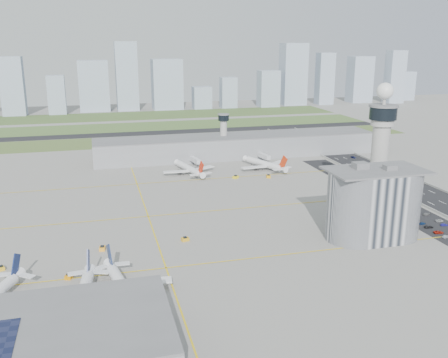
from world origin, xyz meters
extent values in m
plane|color=#99968E|center=(0.00, 0.00, 0.00)|extent=(1000.00, 1000.00, 0.00)
cube|color=#516B32|center=(-20.00, 225.00, 0.04)|extent=(480.00, 50.00, 0.08)
cube|color=#4B6E34|center=(-20.00, 300.00, 0.04)|extent=(480.00, 60.00, 0.08)
cube|color=#3C5528|center=(-20.00, 380.00, 0.04)|extent=(480.00, 70.00, 0.08)
cube|color=black|center=(-20.00, 262.00, 0.06)|extent=(480.00, 22.00, 0.10)
cube|color=#9E9E99|center=(101.00, 0.00, 0.60)|extent=(0.60, 500.00, 1.20)
cube|color=black|center=(90.00, -10.00, 0.04)|extent=(18.00, 260.00, 0.08)
cube|color=black|center=(88.00, -22.00, 0.05)|extent=(20.00, 44.00, 0.10)
cube|color=yellow|center=(-40.00, -30.00, 0.01)|extent=(260.00, 0.60, 0.01)
cube|color=yellow|center=(-40.00, 30.00, 0.01)|extent=(260.00, 0.60, 0.01)
cube|color=yellow|center=(-40.00, 90.00, 0.01)|extent=(260.00, 0.60, 0.01)
cube|color=yellow|center=(-40.00, 30.00, 0.01)|extent=(0.60, 260.00, 0.01)
cylinder|color=#ADAAA5|center=(72.00, 8.00, 24.00)|extent=(8.40, 8.40, 48.00)
cylinder|color=#ADAAA5|center=(72.00, 8.00, 46.00)|extent=(11.00, 11.00, 4.00)
cylinder|color=black|center=(72.00, 8.00, 50.00)|extent=(13.00, 13.00, 6.00)
cylinder|color=slate|center=(72.00, 8.00, 53.50)|extent=(14.00, 14.00, 1.00)
cylinder|color=#ADAAA5|center=(72.00, 8.00, 56.00)|extent=(1.60, 1.60, 5.00)
sphere|color=white|center=(72.00, 8.00, 60.50)|extent=(8.00, 8.00, 8.00)
cylinder|color=#ADAAA5|center=(30.00, 150.00, 14.00)|extent=(5.00, 5.00, 28.00)
cylinder|color=black|center=(30.00, 150.00, 29.00)|extent=(8.00, 8.00, 4.00)
cylinder|color=slate|center=(30.00, 150.00, 31.50)|extent=(8.60, 8.60, 0.80)
cube|color=#B2B2B7|center=(52.00, -22.00, 15.00)|extent=(18.00, 24.00, 30.00)
cylinder|color=#B2B2B7|center=(43.00, -22.00, 15.00)|extent=(24.00, 24.00, 30.00)
cylinder|color=#B2B2B7|center=(61.00, -22.00, 15.00)|extent=(24.00, 24.00, 30.00)
cube|color=slate|center=(52.00, -22.00, 30.40)|extent=(42.00, 24.00, 0.80)
cube|color=slate|center=(46.00, -19.00, 32.00)|extent=(6.00, 5.00, 3.00)
cube|color=slate|center=(57.00, -24.00, 31.70)|extent=(5.00, 4.00, 2.40)
cube|color=gray|center=(40.00, 148.00, 7.50)|extent=(210.00, 32.00, 15.00)
cube|color=slate|center=(40.00, 148.00, 15.40)|extent=(210.00, 32.00, 0.80)
cube|color=gray|center=(-88.00, -82.00, 6.00)|extent=(84.00, 42.00, 12.00)
cube|color=slate|center=(-88.00, -82.00, 12.40)|extent=(84.00, 42.00, 0.80)
imported|color=gray|center=(83.43, -31.29, 0.61)|extent=(3.87, 1.85, 1.22)
imported|color=#B02011|center=(83.63, -25.95, 0.62)|extent=(4.62, 2.38, 1.24)
imported|color=black|center=(83.66, -19.02, 0.61)|extent=(4.31, 1.97, 1.22)
imported|color=navy|center=(83.73, -14.20, 0.57)|extent=(3.53, 1.89, 1.14)
imported|color=silver|center=(82.27, -6.05, 0.65)|extent=(4.01, 1.52, 1.31)
imported|color=navy|center=(92.40, -18.50, 0.56)|extent=(3.52, 1.52, 1.13)
imported|color=silver|center=(94.00, -13.00, 0.55)|extent=(3.95, 1.84, 1.09)
imported|color=gray|center=(93.89, -3.50, 0.59)|extent=(4.20, 2.03, 1.18)
imported|color=black|center=(114.27, 39.76, 0.56)|extent=(1.55, 3.51, 1.12)
imported|color=#0C134D|center=(121.32, 119.39, 0.62)|extent=(2.61, 4.67, 1.24)
imported|color=slate|center=(108.00, 178.72, 0.60)|extent=(1.97, 3.69, 1.20)
cube|color=#9EADC1|center=(-150.11, 419.66, 33.44)|extent=(25.49, 20.39, 66.89)
cube|color=#9EADC1|center=(-102.68, 417.90, 22.60)|extent=(20.04, 16.03, 45.20)
cube|color=#9EADC1|center=(-59.44, 436.89, 30.61)|extent=(35.76, 28.61, 61.22)
cube|color=#9EADC1|center=(-19.42, 431.56, 41.69)|extent=(26.33, 21.06, 83.39)
cube|color=#9EADC1|center=(30.27, 432.32, 31.06)|extent=(36.96, 29.57, 62.11)
cube|color=#9EADC1|center=(73.27, 423.68, 13.87)|extent=(23.01, 18.41, 27.75)
cube|color=#9EADC1|center=(108.28, 423.34, 19.48)|extent=(20.22, 16.18, 38.97)
cube|color=#9EADC1|center=(162.17, 421.29, 23.44)|extent=(26.14, 20.92, 46.89)
cube|color=#9EADC1|center=(201.27, 433.27, 40.60)|extent=(32.26, 25.81, 81.20)
cube|color=#9EADC1|center=(244.74, 426.38, 34.37)|extent=(21.59, 17.28, 68.75)
cube|color=#9EADC1|center=(302.83, 435.54, 31.70)|extent=(30.25, 24.20, 63.40)
cube|color=#9EADC1|center=(345.49, 415.96, 35.78)|extent=(23.04, 18.43, 71.56)
cube|color=#9EADC1|center=(382.05, 443.29, 20.53)|extent=(22.64, 18.11, 41.06)
camera|label=1|loc=(-62.97, -203.65, 83.24)|focal=40.00mm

